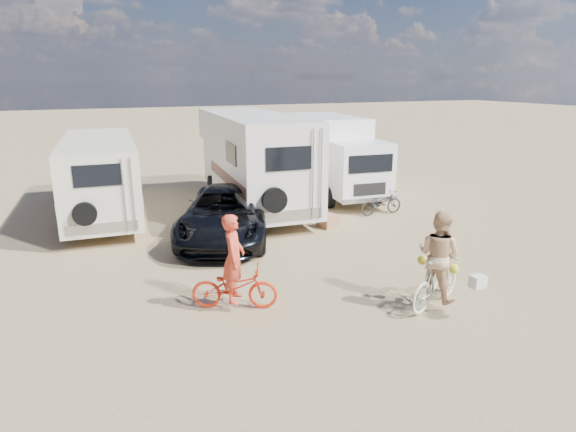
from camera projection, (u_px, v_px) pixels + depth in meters
name	position (u px, v px, depth m)	size (l,w,h in m)	color
ground	(338.00, 272.00, 11.95)	(140.00, 140.00, 0.00)	tan
rv_main	(253.00, 162.00, 17.39)	(2.46, 7.61, 3.35)	silver
rv_left	(101.00, 179.00, 16.33)	(2.20, 7.04, 2.63)	beige
box_truck	(334.00, 157.00, 19.39)	(2.18, 6.16, 3.08)	white
dark_suv	(227.00, 213.00, 14.34)	(2.44, 5.29, 1.47)	black
bike_man	(235.00, 287.00, 9.98)	(0.61, 1.75, 0.92)	red
bike_woman	(436.00, 282.00, 10.05)	(0.51, 1.80, 1.08)	silver
rider_man	(234.00, 266.00, 9.86)	(0.67, 0.44, 1.82)	#D8442B
rider_woman	(438.00, 264.00, 9.94)	(0.91, 0.71, 1.87)	#D7AE82
bike_parked	(381.00, 203.00, 16.83)	(0.55, 1.59, 0.83)	black
cooler	(249.00, 242.00, 13.39)	(0.59, 0.43, 0.47)	#2B6983
crate	(328.00, 221.00, 15.45)	(0.51, 0.51, 0.41)	#9A6C4E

